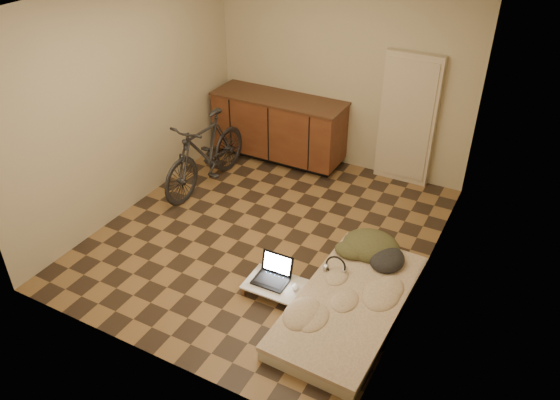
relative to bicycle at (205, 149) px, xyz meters
The scene contains 10 objects.
room_shell 1.54m from the bicycle, 26.02° to the right, with size 3.50×4.00×2.60m.
cabinets 1.21m from the bicycle, 68.07° to the left, with size 1.84×0.62×0.91m.
appliance_panel 2.56m from the bicycle, 32.21° to the left, with size 0.70×0.10×1.70m, color beige.
bicycle is the anchor object (origin of this frame).
futon 2.85m from the bicycle, 27.22° to the right, with size 0.97×1.92×0.16m.
clothing_pile 2.53m from the bicycle, 12.26° to the right, with size 0.64×0.53×0.25m, color #3F4025, non-canonical shape.
headphones 2.45m from the bicycle, 24.16° to the right, with size 0.23×0.21×0.16m, color black, non-canonical shape.
lap_desk 2.29m from the bicycle, 37.83° to the right, with size 0.64×0.42×0.11m.
laptop 2.18m from the bicycle, 38.02° to the right, with size 0.34×0.31×0.23m.
mouse 2.41m from the bicycle, 34.64° to the right, with size 0.06×0.11×0.04m, color white.
Camera 1 is at (2.51, -4.35, 3.67)m, focal length 35.00 mm.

